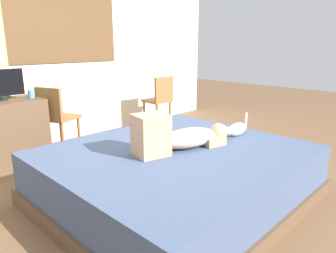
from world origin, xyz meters
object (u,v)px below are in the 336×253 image
(person_lying, at_px, (180,136))
(chair_by_desk, at_px, (56,115))
(cat, at_px, (236,129))
(bed, at_px, (176,175))
(chair_spare, at_px, (160,98))
(cup, at_px, (31,94))
(desk, at_px, (2,132))
(tv_monitor, at_px, (1,84))

(person_lying, height_order, chair_by_desk, chair_by_desk)
(cat, height_order, chair_by_desk, chair_by_desk)
(bed, xyz_separation_m, chair_spare, (1.61, 1.85, 0.27))
(cat, distance_m, cup, 2.41)
(bed, relative_size, desk, 2.39)
(bed, xyz_separation_m, cup, (-0.40, 1.98, 0.55))
(person_lying, bearing_deg, chair_spare, 49.83)
(person_lying, height_order, cup, cup)
(cat, xyz_separation_m, tv_monitor, (-1.40, 2.20, 0.38))
(cat, bearing_deg, chair_spare, 65.98)
(person_lying, distance_m, chair_by_desk, 1.92)
(cat, relative_size, chair_by_desk, 0.42)
(person_lying, distance_m, cup, 2.05)
(person_lying, relative_size, cup, 9.91)
(bed, height_order, cup, cup)
(person_lying, bearing_deg, chair_by_desk, 95.70)
(cat, height_order, cup, cup)
(person_lying, xyz_separation_m, desk, (-0.78, 2.07, -0.22))
(person_lying, xyz_separation_m, chair_spare, (1.57, 1.87, -0.08))
(cat, height_order, chair_spare, chair_spare)
(chair_by_desk, relative_size, chair_spare, 1.00)
(chair_spare, bearing_deg, desk, 175.01)
(chair_by_desk, bearing_deg, cup, 160.37)
(person_lying, distance_m, tv_monitor, 2.22)
(desk, xyz_separation_m, chair_by_desk, (0.59, -0.16, 0.14))
(desk, xyz_separation_m, chair_spare, (2.35, -0.21, 0.14))
(cup, relative_size, chair_by_desk, 0.11)
(tv_monitor, bearing_deg, bed, -71.51)
(cup, height_order, chair_by_desk, chair_by_desk)
(bed, height_order, person_lying, person_lying)
(cat, xyz_separation_m, chair_spare, (0.89, 2.00, -0.03))
(bed, distance_m, person_lying, 0.36)
(desk, height_order, tv_monitor, tv_monitor)
(chair_by_desk, distance_m, chair_spare, 1.77)
(tv_monitor, height_order, chair_by_desk, tv_monitor)
(cat, height_order, tv_monitor, tv_monitor)
(person_lying, bearing_deg, cat, -10.98)
(cup, xyz_separation_m, chair_by_desk, (0.24, -0.09, -0.28))
(cup, bearing_deg, chair_spare, -3.64)
(cat, xyz_separation_m, desk, (-1.46, 2.20, -0.17))
(cat, bearing_deg, person_lying, 169.02)
(person_lying, xyz_separation_m, chair_by_desk, (-0.19, 1.91, -0.08))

